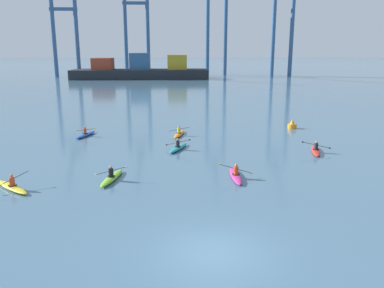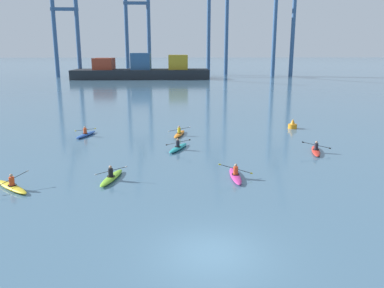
% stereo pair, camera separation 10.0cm
% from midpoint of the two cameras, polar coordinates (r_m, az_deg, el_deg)
% --- Properties ---
extents(ground_plane, '(800.00, 800.00, 0.00)m').
position_cam_midpoint_polar(ground_plane, '(15.97, 3.11, -15.92)').
color(ground_plane, '#476B84').
extents(container_barge, '(37.49, 10.73, 7.02)m').
position_cam_midpoint_polar(container_barge, '(111.04, -7.34, 10.73)').
color(container_barge, '#1E2328').
rests_on(container_barge, ground).
extents(gantry_crane_west, '(7.77, 14.79, 32.63)m').
position_cam_midpoint_polar(gantry_crane_west, '(121.11, -18.21, 16.75)').
color(gantry_crane_west, '#335684').
rests_on(gantry_crane_west, ground).
extents(gantry_crane_west_mid, '(8.09, 20.10, 34.91)m').
position_cam_midpoint_polar(gantry_crane_west_mid, '(125.40, -8.11, 18.05)').
color(gantry_crane_west_mid, '#335684').
rests_on(gantry_crane_west_mid, ground).
extents(gantry_crane_east_mid, '(6.84, 15.99, 39.29)m').
position_cam_midpoint_polar(gantry_crane_east_mid, '(126.40, 3.87, 18.94)').
color(gantry_crane_east_mid, '#335684').
rests_on(gantry_crane_east_mid, ground).
extents(gantry_crane_east, '(6.74, 14.94, 38.52)m').
position_cam_midpoint_polar(gantry_crane_east, '(122.76, 13.59, 18.40)').
color(gantry_crane_east, '#335684').
rests_on(gantry_crane_east, ground).
extents(channel_buoy, '(0.90, 0.90, 1.00)m').
position_cam_midpoint_polar(channel_buoy, '(41.13, 14.70, 2.73)').
color(channel_buoy, orange).
rests_on(channel_buoy, ground).
extents(kayak_red, '(2.19, 3.44, 0.95)m').
position_cam_midpoint_polar(kayak_red, '(32.00, 17.90, -0.90)').
color(kayak_red, red).
rests_on(kayak_red, ground).
extents(kayak_lime, '(2.17, 3.45, 1.00)m').
position_cam_midpoint_polar(kayak_lime, '(24.64, -11.69, -4.82)').
color(kayak_lime, '#7ABC2D').
rests_on(kayak_lime, ground).
extents(kayak_magenta, '(2.22, 3.40, 0.99)m').
position_cam_midpoint_polar(kayak_magenta, '(24.66, 6.54, -4.60)').
color(kayak_magenta, '#C13384').
rests_on(kayak_magenta, ground).
extents(kayak_yellow, '(2.90, 2.76, 0.95)m').
position_cam_midpoint_polar(kayak_yellow, '(24.88, -24.98, -5.69)').
color(kayak_yellow, yellow).
rests_on(kayak_yellow, ground).
extents(kayak_orange, '(2.19, 3.44, 0.95)m').
position_cam_midpoint_polar(kayak_orange, '(36.54, -1.79, 1.53)').
color(kayak_orange, orange).
rests_on(kayak_orange, ground).
extents(kayak_teal, '(2.06, 3.37, 0.98)m').
position_cam_midpoint_polar(kayak_teal, '(31.38, -1.96, -0.52)').
color(kayak_teal, teal).
rests_on(kayak_teal, ground).
extents(kayak_blue, '(2.18, 3.43, 0.95)m').
position_cam_midpoint_polar(kayak_blue, '(37.63, -15.33, 1.40)').
color(kayak_blue, '#2856B2').
rests_on(kayak_blue, ground).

